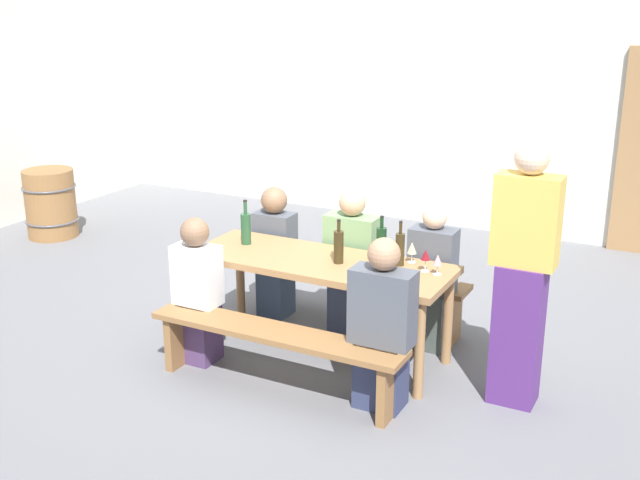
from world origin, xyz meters
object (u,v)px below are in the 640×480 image
object	(u,v)px
wine_bottle_2	(400,248)
wine_barrel	(51,203)
wine_bottle_1	(381,241)
wine_glass_0	(438,261)
seated_guest_near_1	(382,329)
wine_bottle_3	(339,246)
wine_bottle_0	(246,228)
standing_host	(522,280)
bench_near	(275,344)
wine_glass_2	(412,249)
seated_guest_far_1	(352,265)
seated_guest_near_0	(198,293)
seated_guest_far_0	(275,254)
wine_glass_1	(426,256)
tasting_table	(320,271)
bench_far	(357,283)
seated_guest_far_2	(432,281)

from	to	relation	value
wine_bottle_2	wine_barrel	distance (m)	4.72
wine_bottle_1	wine_glass_0	xyz separation A→B (m)	(0.50, -0.18, -0.02)
seated_guest_near_1	wine_bottle_3	bearing A→B (deg)	48.11
wine_bottle_0	standing_host	distance (m)	2.15
bench_near	wine_glass_2	world-z (taller)	wine_glass_2
bench_near	wine_glass_0	bearing A→B (deg)	40.88
wine_glass_0	seated_guest_far_1	bearing A→B (deg)	154.17
wine_glass_0	seated_guest_near_0	world-z (taller)	seated_guest_near_0
wine_bottle_3	wine_barrel	bearing A→B (deg)	163.20
wine_bottle_0	wine_bottle_1	bearing A→B (deg)	11.21
wine_bottle_2	wine_bottle_1	bearing A→B (deg)	148.67
seated_guest_far_0	standing_host	distance (m)	2.24
seated_guest_far_0	seated_guest_near_0	bearing A→B (deg)	-3.14
wine_glass_1	standing_host	xyz separation A→B (m)	(0.70, -0.15, -0.01)
seated_guest_far_1	bench_near	bearing A→B (deg)	-0.97
seated_guest_near_1	seated_guest_far_1	world-z (taller)	seated_guest_far_1
tasting_table	wine_bottle_1	xyz separation A→B (m)	(0.36, 0.27, 0.20)
seated_guest_far_0	wine_bottle_3	bearing A→B (deg)	58.92
wine_bottle_1	seated_guest_far_1	xyz separation A→B (m)	(-0.34, 0.23, -0.32)
wine_bottle_3	wine_glass_0	size ratio (longest dim) A/B	2.20
bench_far	seated_guest_near_0	distance (m)	1.38
wine_bottle_0	seated_guest_far_0	size ratio (longest dim) A/B	0.32
seated_guest_far_0	standing_host	xyz separation A→B (m)	(2.15, -0.53, 0.32)
wine_bottle_1	wine_glass_0	world-z (taller)	wine_bottle_1
wine_bottle_3	seated_guest_near_0	bearing A→B (deg)	-150.45
wine_bottle_1	seated_guest_near_0	size ratio (longest dim) A/B	0.28
wine_glass_2	seated_guest_far_0	bearing A→B (deg)	169.04
wine_bottle_0	seated_guest_far_2	size ratio (longest dim) A/B	0.31
seated_guest_near_1	wine_barrel	world-z (taller)	seated_guest_near_1
tasting_table	seated_guest_near_1	xyz separation A→B (m)	(0.71, -0.50, -0.11)
tasting_table	wine_glass_1	distance (m)	0.80
wine_glass_2	seated_guest_near_1	xyz separation A→B (m)	(0.10, -0.75, -0.30)
tasting_table	wine_glass_0	size ratio (longest dim) A/B	13.24
wine_bottle_2	seated_guest_far_2	world-z (taller)	seated_guest_far_2
wine_bottle_0	tasting_table	bearing A→B (deg)	-5.70
wine_glass_1	seated_guest_near_0	distance (m)	1.66
seated_guest_near_0	tasting_table	bearing A→B (deg)	-55.72
bench_near	wine_bottle_0	distance (m)	1.12
wine_bottle_2	wine_bottle_0	bearing A→B (deg)	-175.90
wine_glass_0	seated_guest_near_1	world-z (taller)	seated_guest_near_1
wine_bottle_0	seated_guest_near_0	bearing A→B (deg)	-95.87
wine_bottle_3	seated_guest_near_0	distance (m)	1.08
bench_far	wine_bottle_2	size ratio (longest dim) A/B	5.64
tasting_table	seated_guest_far_0	distance (m)	0.85
wine_barrel	wine_bottle_0	bearing A→B (deg)	-19.64
wine_bottle_3	seated_guest_far_0	xyz separation A→B (m)	(-0.83, 0.50, -0.34)
seated_guest_far_0	wine_glass_0	bearing A→B (deg)	75.20
bench_near	wine_glass_1	xyz separation A→B (m)	(0.76, 0.77, 0.51)
wine_glass_0	bench_far	bearing A→B (deg)	147.09
tasting_table	wine_bottle_3	bearing A→B (deg)	0.26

